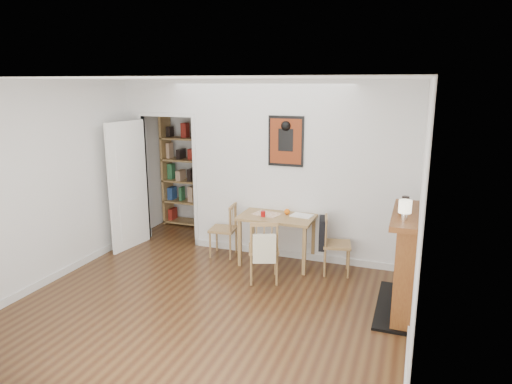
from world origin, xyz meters
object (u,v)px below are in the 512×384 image
at_px(mantel_lamp, 405,208).
at_px(fireplace, 407,259).
at_px(ceramic_jar_a, 403,206).
at_px(orange_fruit, 287,212).
at_px(ceramic_jar_b, 406,201).
at_px(chair_left, 223,230).
at_px(chair_front, 264,249).
at_px(bookshelf, 186,171).
at_px(dining_table, 277,221).
at_px(red_glass, 263,214).
at_px(notebook, 302,215).
at_px(chair_right, 336,244).

bearing_deg(mantel_lamp, fireplace, 79.68).
bearing_deg(fireplace, ceramic_jar_a, 143.38).
relative_size(orange_fruit, ceramic_jar_b, 0.76).
bearing_deg(orange_fruit, chair_left, -175.13).
distance_m(chair_left, fireplace, 2.79).
bearing_deg(chair_front, orange_fruit, 82.14).
distance_m(chair_front, ceramic_jar_b, 1.89).
bearing_deg(bookshelf, ceramic_jar_a, -27.67).
bearing_deg(dining_table, chair_left, 179.20).
xyz_separation_m(chair_front, red_glass, (-0.19, 0.51, 0.33)).
height_order(ceramic_jar_a, ceramic_jar_b, ceramic_jar_a).
xyz_separation_m(notebook, ceramic_jar_b, (1.39, -0.60, 0.49)).
bearing_deg(notebook, chair_left, -176.29).
bearing_deg(mantel_lamp, dining_table, 147.13).
relative_size(chair_right, red_glass, 9.78).
height_order(orange_fruit, ceramic_jar_a, ceramic_jar_a).
bearing_deg(chair_left, fireplace, -17.55).
relative_size(chair_front, notebook, 2.90).
bearing_deg(chair_left, dining_table, -0.80).
bearing_deg(chair_front, bookshelf, 138.54).
bearing_deg(mantel_lamp, chair_left, 156.38).
bearing_deg(notebook, ceramic_jar_b, -23.44).
bearing_deg(ceramic_jar_a, chair_right, 140.98).
bearing_deg(mantel_lamp, orange_fruit, 143.12).
bearing_deg(dining_table, ceramic_jar_a, -24.07).
height_order(fireplace, ceramic_jar_b, ceramic_jar_b).
height_order(dining_table, red_glass, red_glass).
distance_m(chair_left, bookshelf, 1.86).
bearing_deg(dining_table, ceramic_jar_b, -16.54).
relative_size(mantel_lamp, ceramic_jar_a, 1.88).
relative_size(chair_front, ceramic_jar_b, 7.93).
xyz_separation_m(fireplace, orange_fruit, (-1.68, 0.92, 0.15)).
distance_m(dining_table, notebook, 0.36).
bearing_deg(ceramic_jar_a, chair_front, 175.86).
height_order(mantel_lamp, ceramic_jar_b, mantel_lamp).
relative_size(chair_left, mantel_lamp, 3.82).
height_order(bookshelf, ceramic_jar_a, bookshelf).
relative_size(chair_front, bookshelf, 0.42).
bearing_deg(dining_table, bookshelf, 149.59).
relative_size(mantel_lamp, ceramic_jar_b, 1.97).
xyz_separation_m(chair_right, red_glass, (-1.03, -0.06, 0.34)).
bearing_deg(mantel_lamp, notebook, 139.12).
bearing_deg(mantel_lamp, ceramic_jar_b, 91.21).
bearing_deg(chair_right, red_glass, -176.92).
distance_m(orange_fruit, mantel_lamp, 2.10).
distance_m(chair_left, orange_fruit, 1.04).
bearing_deg(bookshelf, chair_left, -44.32).
bearing_deg(bookshelf, orange_fruit, -27.22).
relative_size(chair_right, mantel_lamp, 3.82).
bearing_deg(chair_right, ceramic_jar_a, -39.02).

